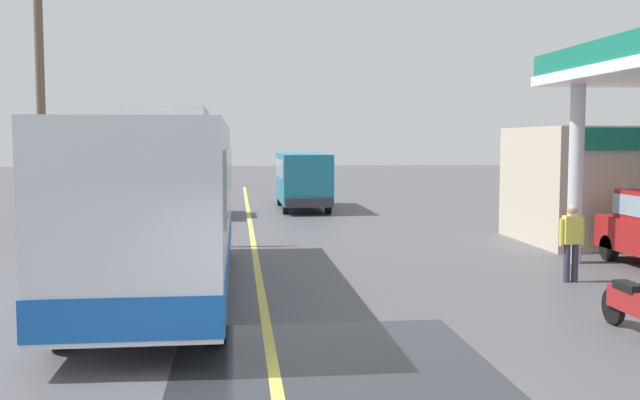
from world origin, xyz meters
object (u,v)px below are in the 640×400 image
at_px(coach_bus_main, 165,206).
at_px(minibus_opposing_lane, 303,176).
at_px(pedestrian_near_pump, 572,239).
at_px(car_trailing_behind_bus, 203,191).
at_px(motorcycle_parked_forecourt, 633,306).

xyz_separation_m(coach_bus_main, minibus_opposing_lane, (4.28, 16.96, -0.25)).
xyz_separation_m(pedestrian_near_pump, car_trailing_behind_bus, (-8.42, 14.62, 0.08)).
xyz_separation_m(minibus_opposing_lane, car_trailing_behind_bus, (-4.21, -2.39, -0.46)).
distance_m(pedestrian_near_pump, car_trailing_behind_bus, 16.87).
xyz_separation_m(motorcycle_parked_forecourt, pedestrian_near_pump, (0.94, 4.09, 0.49)).
bearing_deg(minibus_opposing_lane, motorcycle_parked_forecourt, -81.18).
height_order(coach_bus_main, motorcycle_parked_forecourt, coach_bus_main).
bearing_deg(motorcycle_parked_forecourt, pedestrian_near_pump, 77.07).
relative_size(minibus_opposing_lane, car_trailing_behind_bus, 1.46).
distance_m(minibus_opposing_lane, pedestrian_near_pump, 17.53).
height_order(minibus_opposing_lane, car_trailing_behind_bus, minibus_opposing_lane).
bearing_deg(car_trailing_behind_bus, motorcycle_parked_forecourt, -68.20).
height_order(motorcycle_parked_forecourt, car_trailing_behind_bus, car_trailing_behind_bus).
bearing_deg(minibus_opposing_lane, coach_bus_main, -104.16).
bearing_deg(minibus_opposing_lane, car_trailing_behind_bus, -150.43).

